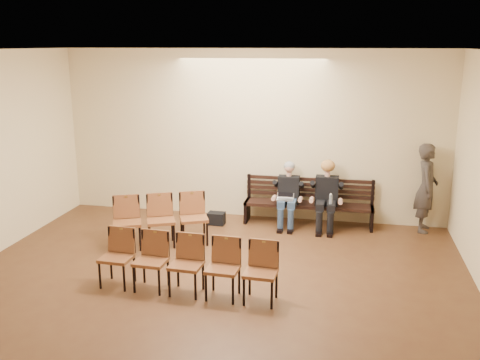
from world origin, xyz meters
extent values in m
plane|color=#54351C|center=(0.00, 0.00, 0.00)|extent=(10.00, 10.00, 0.00)
cube|color=beige|center=(0.00, 5.00, 1.75)|extent=(8.00, 0.02, 3.50)
cube|color=white|center=(0.00, 0.00, 3.50)|extent=(8.00, 10.00, 0.02)
cube|color=black|center=(1.24, 4.65, 0.23)|extent=(2.60, 0.90, 0.45)
cube|color=#B4B4B9|center=(0.79, 4.37, 0.57)|extent=(0.34, 0.27, 0.24)
cylinder|color=silver|center=(1.69, 4.25, 0.56)|extent=(0.08, 0.08, 0.21)
cube|color=black|center=(-0.59, 4.30, 0.13)|extent=(0.35, 0.25, 0.25)
imported|color=#39332F|center=(3.50, 4.75, 1.01)|extent=(0.56, 0.78, 2.01)
cube|color=brown|center=(-1.29, 2.96, 0.47)|extent=(1.76, 1.15, 0.94)
cube|color=brown|center=(-0.27, 1.20, 0.44)|extent=(2.71, 0.60, 0.88)
camera|label=1|loc=(1.95, -5.76, 3.60)|focal=40.00mm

